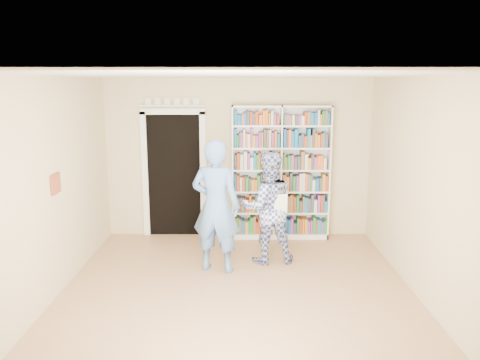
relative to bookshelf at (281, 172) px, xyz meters
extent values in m
plane|color=#AA7B52|center=(-0.72, -2.34, -1.14)|extent=(5.00, 5.00, 0.00)
plane|color=white|center=(-0.72, -2.34, 1.56)|extent=(5.00, 5.00, 0.00)
plane|color=beige|center=(-0.72, 0.16, 0.21)|extent=(4.50, 0.00, 4.50)
plane|color=beige|center=(-2.97, -2.34, 0.21)|extent=(0.00, 5.00, 5.00)
plane|color=beige|center=(1.53, -2.34, 0.21)|extent=(0.00, 5.00, 5.00)
cube|color=white|center=(0.00, 0.00, -0.01)|extent=(1.64, 0.31, 2.26)
cube|color=white|center=(0.00, 0.00, -0.01)|extent=(0.03, 0.31, 2.26)
cube|color=black|center=(-1.82, 0.14, -0.09)|extent=(0.90, 0.03, 2.10)
cube|color=white|center=(-2.32, 0.12, -0.09)|extent=(0.10, 0.06, 2.20)
cube|color=white|center=(-1.32, 0.12, -0.09)|extent=(0.10, 0.06, 2.20)
cube|color=white|center=(-1.82, 0.12, 1.01)|extent=(1.10, 0.06, 0.10)
cube|color=white|center=(-1.82, 0.12, 1.11)|extent=(1.10, 0.08, 0.02)
cube|color=brown|center=(-2.95, -2.14, 0.26)|extent=(0.03, 0.25, 0.25)
imported|color=#5681C0|center=(-1.02, -1.48, -0.20)|extent=(0.77, 0.60, 1.87)
imported|color=navy|center=(-0.28, -1.13, -0.32)|extent=(0.88, 0.73, 1.65)
cube|color=white|center=(-0.11, -1.33, -0.20)|extent=(0.19, 0.05, 0.28)
camera|label=1|loc=(-0.67, -7.75, 1.46)|focal=35.00mm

